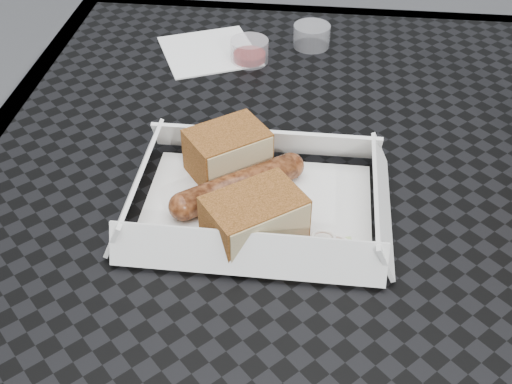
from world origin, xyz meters
TOP-DOWN VIEW (x-y plane):
  - patio_table at (0.00, 0.00)m, footprint 0.80×0.80m
  - food_tray at (-0.08, -0.07)m, footprint 0.22×0.15m
  - bratwurst at (-0.09, -0.06)m, footprint 0.12×0.10m
  - bread_near at (-0.11, -0.02)m, footprint 0.09×0.09m
  - bread_far at (-0.07, -0.11)m, footprint 0.10×0.10m
  - veg_garnish at (-0.00, -0.13)m, footprint 0.03×0.03m
  - napkin at (-0.18, 0.24)m, footprint 0.16×0.16m
  - condiment_cup_sauce at (-0.12, 0.22)m, footprint 0.05×0.05m
  - condiment_cup_empty at (-0.04, 0.27)m, footprint 0.05×0.05m

SIDE VIEW (x-z plane):
  - patio_table at x=0.00m, z-range 0.30..1.04m
  - napkin at x=-0.18m, z-range 0.74..0.75m
  - food_tray at x=-0.08m, z-range 0.74..0.75m
  - veg_garnish at x=0.00m, z-range 0.75..0.75m
  - condiment_cup_sauce at x=-0.12m, z-range 0.74..0.78m
  - condiment_cup_empty at x=-0.04m, z-range 0.74..0.78m
  - bratwurst at x=-0.09m, z-range 0.75..0.78m
  - bread_far at x=-0.07m, z-range 0.75..0.79m
  - bread_near at x=-0.11m, z-range 0.75..0.80m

